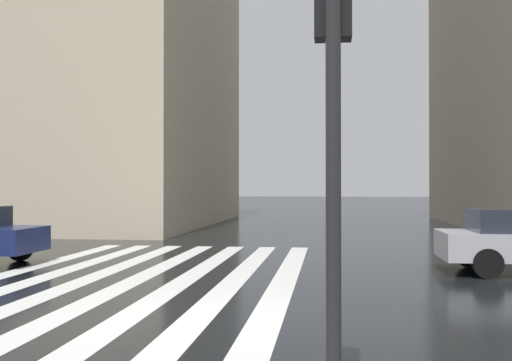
# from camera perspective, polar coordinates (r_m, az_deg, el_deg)

# --- Properties ---
(ground_plane) EXTENTS (220.00, 220.00, 0.00)m
(ground_plane) POSITION_cam_1_polar(r_m,az_deg,el_deg) (8.61, -5.63, -13.30)
(ground_plane) COLOR black
(zebra_crossing) EXTENTS (13.00, 6.50, 0.01)m
(zebra_crossing) POSITION_cam_1_polar(r_m,az_deg,el_deg) (12.94, -10.80, -8.98)
(zebra_crossing) COLOR silver
(zebra_crossing) RESTS_ON ground_plane
(haussmann_block_mid) EXTENTS (18.02, 22.03, 20.55)m
(haussmann_block_mid) POSITION_cam_1_polar(r_m,az_deg,el_deg) (35.11, -22.56, 12.90)
(haussmann_block_mid) COLOR beige
(haussmann_block_mid) RESTS_ON ground_plane
(traffic_signal_post) EXTENTS (0.44, 0.30, 3.78)m
(traffic_signal_post) POSITION_cam_1_polar(r_m,az_deg,el_deg) (4.92, 7.33, 10.88)
(traffic_signal_post) COLOR #232326
(traffic_signal_post) RESTS_ON sidewalk_pavement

